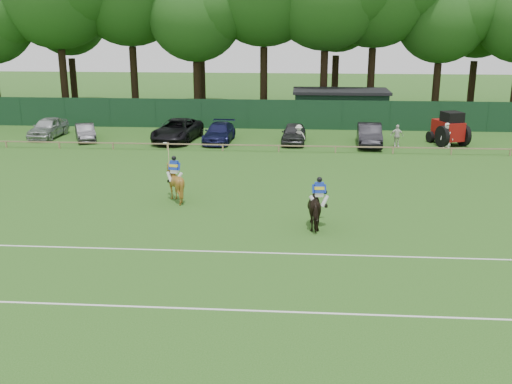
# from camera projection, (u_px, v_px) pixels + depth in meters

# --- Properties ---
(ground) EXTENTS (160.00, 160.00, 0.00)m
(ground) POSITION_uv_depth(u_px,v_px,m) (239.00, 243.00, 25.32)
(ground) COLOR #1E4C14
(ground) RESTS_ON ground
(horse_dark) EXTENTS (1.18, 2.26, 1.85)m
(horse_dark) POSITION_uv_depth(u_px,v_px,m) (319.00, 208.00, 27.02)
(horse_dark) COLOR black
(horse_dark) RESTS_ON ground
(horse_chestnut) EXTENTS (1.77, 1.92, 1.86)m
(horse_chestnut) POSITION_uv_depth(u_px,v_px,m) (175.00, 183.00, 31.02)
(horse_chestnut) COLOR brown
(horse_chestnut) RESTS_ON ground
(sedan_silver) EXTENTS (2.03, 4.71, 1.59)m
(sedan_silver) POSITION_uv_depth(u_px,v_px,m) (48.00, 127.00, 47.37)
(sedan_silver) COLOR #B6BABC
(sedan_silver) RESTS_ON ground
(sedan_grey) EXTENTS (2.79, 4.06, 1.27)m
(sedan_grey) POSITION_uv_depth(u_px,v_px,m) (85.00, 132.00, 46.28)
(sedan_grey) COLOR #313033
(sedan_grey) RESTS_ON ground
(suv_black) EXTENTS (3.49, 6.25, 1.65)m
(suv_black) POSITION_uv_depth(u_px,v_px,m) (177.00, 130.00, 46.04)
(suv_black) COLOR black
(suv_black) RESTS_ON ground
(sedan_navy) EXTENTS (2.23, 5.03, 1.43)m
(sedan_navy) POSITION_uv_depth(u_px,v_px,m) (219.00, 133.00, 45.62)
(sedan_navy) COLOR #13163E
(sedan_navy) RESTS_ON ground
(hatch_grey) EXTENTS (1.93, 4.42, 1.48)m
(hatch_grey) POSITION_uv_depth(u_px,v_px,m) (294.00, 133.00, 45.22)
(hatch_grey) COLOR #2E2E30
(hatch_grey) RESTS_ON ground
(estate_black) EXTENTS (1.97, 4.99, 1.62)m
(estate_black) POSITION_uv_depth(u_px,v_px,m) (369.00, 135.00, 44.41)
(estate_black) COLOR black
(estate_black) RESTS_ON ground
(spectator_left) EXTENTS (1.15, 0.88, 1.58)m
(spectator_left) POSITION_uv_depth(u_px,v_px,m) (299.00, 135.00, 44.23)
(spectator_left) COLOR silver
(spectator_left) RESTS_ON ground
(spectator_mid) EXTENTS (1.01, 0.53, 1.65)m
(spectator_mid) POSITION_uv_depth(u_px,v_px,m) (397.00, 136.00, 43.88)
(spectator_mid) COLOR silver
(spectator_mid) RESTS_ON ground
(spectator_right) EXTENTS (0.94, 0.66, 1.84)m
(spectator_right) POSITION_uv_depth(u_px,v_px,m) (447.00, 135.00, 43.58)
(spectator_right) COLOR white
(spectator_right) RESTS_ON ground
(rider_dark) EXTENTS (0.94, 0.40, 1.41)m
(rider_dark) POSITION_uv_depth(u_px,v_px,m) (319.00, 191.00, 26.78)
(rider_dark) COLOR silver
(rider_dark) RESTS_ON ground
(rider_chestnut) EXTENTS (0.93, 0.66, 2.05)m
(rider_chestnut) POSITION_uv_depth(u_px,v_px,m) (174.00, 168.00, 30.78)
(rider_chestnut) COLOR silver
(rider_chestnut) RESTS_ON ground
(polo_ball) EXTENTS (0.09, 0.09, 0.09)m
(polo_ball) POSITION_uv_depth(u_px,v_px,m) (510.00, 260.00, 23.46)
(polo_ball) COLOR silver
(polo_ball) RESTS_ON ground
(pitch_lines) EXTENTS (60.00, 5.10, 0.01)m
(pitch_lines) POSITION_uv_depth(u_px,v_px,m) (229.00, 278.00, 21.97)
(pitch_lines) COLOR silver
(pitch_lines) RESTS_ON ground
(pitch_rail) EXTENTS (62.10, 0.10, 0.50)m
(pitch_rail) POSITION_uv_depth(u_px,v_px,m) (265.00, 145.00, 42.42)
(pitch_rail) COLOR #997F5B
(pitch_rail) RESTS_ON ground
(perimeter_fence) EXTENTS (92.08, 0.08, 2.50)m
(perimeter_fence) POSITION_uv_depth(u_px,v_px,m) (271.00, 114.00, 50.81)
(perimeter_fence) COLOR #14351E
(perimeter_fence) RESTS_ON ground
(utility_shed) EXTENTS (8.40, 4.40, 3.04)m
(utility_shed) POSITION_uv_depth(u_px,v_px,m) (340.00, 107.00, 53.17)
(utility_shed) COLOR #14331E
(utility_shed) RESTS_ON ground
(tree_row) EXTENTS (96.00, 12.00, 21.00)m
(tree_row) POSITION_uv_depth(u_px,v_px,m) (295.00, 115.00, 58.67)
(tree_row) COLOR #26561C
(tree_row) RESTS_ON ground
(tractor) EXTENTS (2.86, 3.48, 2.52)m
(tractor) POSITION_uv_depth(u_px,v_px,m) (449.00, 129.00, 44.44)
(tractor) COLOR maroon
(tractor) RESTS_ON ground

